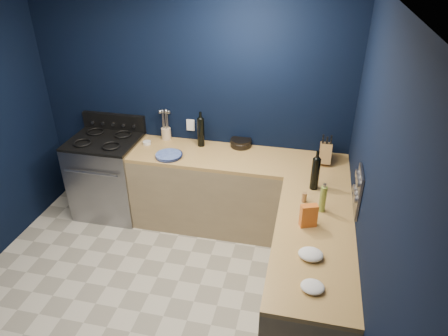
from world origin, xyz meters
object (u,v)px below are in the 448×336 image
(utensil_crock, at_px, (166,134))
(knife_block, at_px, (325,153))
(crouton_bag, at_px, (309,216))
(gas_range, at_px, (109,177))
(plate_stack, at_px, (169,155))

(utensil_crock, bearing_deg, knife_block, -5.36)
(crouton_bag, bearing_deg, gas_range, 135.46)
(gas_range, relative_size, plate_stack, 3.35)
(plate_stack, relative_size, knife_block, 1.33)
(gas_range, xyz_separation_m, crouton_bag, (2.30, -1.02, 0.54))
(gas_range, relative_size, knife_block, 4.47)
(utensil_crock, distance_m, crouton_bag, 2.10)
(gas_range, relative_size, utensil_crock, 6.85)
(gas_range, distance_m, utensil_crock, 0.87)
(plate_stack, distance_m, crouton_bag, 1.73)
(gas_range, distance_m, knife_block, 2.49)
(gas_range, bearing_deg, crouton_bag, -23.86)
(utensil_crock, distance_m, knife_block, 1.79)
(gas_range, bearing_deg, plate_stack, -9.87)
(plate_stack, distance_m, knife_block, 1.63)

